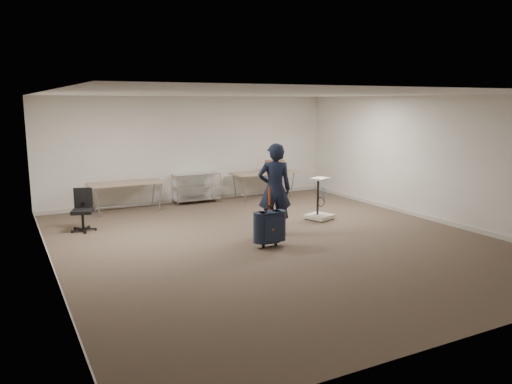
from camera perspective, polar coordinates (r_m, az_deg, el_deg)
ground at (r=9.70m, az=2.11°, el=-5.63°), size 9.00×9.00×0.00m
room_shell at (r=10.87m, az=-1.50°, el=-3.60°), size 8.00×9.00×9.00m
folding_table_left at (r=12.51m, az=-14.61°, el=0.85°), size 1.80×0.75×0.73m
folding_table_right at (r=13.84m, az=0.89°, el=2.07°), size 1.80×0.75×0.73m
wire_shelf at (r=13.33m, az=-6.84°, el=0.64°), size 1.22×0.47×0.80m
person at (r=9.99m, az=2.15°, el=0.30°), size 0.79×0.65×1.85m
suitcase at (r=9.21m, az=1.57°, el=-4.01°), size 0.42×0.25×1.13m
office_chair at (r=11.01m, az=-19.16°, el=-2.84°), size 0.53×0.54×0.88m
equipment_cart at (r=11.51m, az=7.27°, el=-1.87°), size 0.67×0.67×0.96m
cardboard_box at (r=13.89m, az=2.14°, el=3.00°), size 0.48×0.39×0.33m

